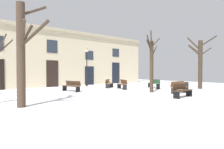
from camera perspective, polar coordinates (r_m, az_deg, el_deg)
The scene contains 13 objects.
ground_plane at distance 14.88m, azimuth 4.49°, elevation -5.42°, with size 36.25×36.25×0.00m, color white.
building_facade at distance 22.18m, azimuth -12.42°, elevation 4.91°, with size 22.66×0.60×6.23m.
tree_right_of_center at distance 15.34m, azimuth 11.62°, elevation 3.05°, with size 1.75×0.67×4.70m.
tree_center at distance 9.86m, azimuth -25.09°, elevation 6.66°, with size 1.53×2.33×5.07m.
tree_foreground at distance 19.86m, azimuth 24.62°, elevation 3.29°, with size 1.01×2.69×4.95m.
streetlamp at distance 21.01m, azimuth -7.47°, elevation 3.39°, with size 0.30×0.30×4.16m.
litter_bin at distance 16.89m, azimuth 21.05°, elevation -3.40°, with size 0.44×0.44×0.76m.
bench_near_center_tree at distance 19.10m, azimuth 12.38°, elevation -2.56°, with size 1.15×1.83×0.88m.
bench_by_litter_bin at distance 15.32m, azimuth 19.26°, elevation -3.56°, with size 1.63×0.64×0.90m.
bench_back_to_back_left at distance 16.09m, azimuth -11.88°, elevation -3.32°, with size 0.76×1.93×0.87m.
bench_facing_shops at distance 19.23m, azimuth -0.91°, elevation -2.63°, with size 1.61×1.38×0.85m.
bench_back_to_back_right at distance 17.71m, azimuth 3.10°, elevation -2.89°, with size 1.01×1.61×0.88m.
bench_near_lamp at distance 13.02m, azimuth 20.06°, elevation -4.39°, with size 1.84×0.55×0.88m.
Camera 1 is at (-10.49, -10.41, 1.69)m, focal length 30.87 mm.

